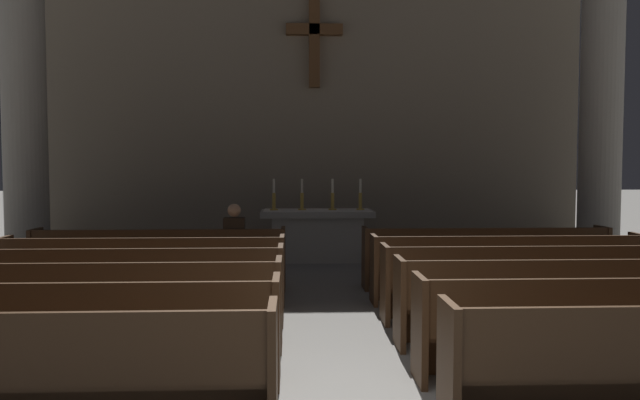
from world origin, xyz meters
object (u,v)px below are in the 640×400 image
at_px(pew_left_row_1, 4,374).
at_px(pew_right_row_2, 627,327).
at_px(pew_left_row_6, 160,259).
at_px(pew_right_row_6, 485,257).
at_px(candlestick_outer_left, 274,200).
at_px(pew_left_row_3, 97,306).
at_px(pew_left_row_5, 144,271).
at_px(pew_left_row_2, 59,333).
at_px(pew_left_row_4, 124,286).
at_px(candlestick_inner_left, 302,200).
at_px(candlestick_inner_right, 332,200).
at_px(candlestick_outer_right, 360,200).
at_px(column_right_second, 602,85).
at_px(pew_right_row_4, 537,283).
at_px(pew_right_row_5, 508,268).
at_px(column_left_second, 24,82).
at_px(lone_worshipper, 235,244).
at_px(pew_right_row_3, 575,301).
at_px(altar, 317,234).

distance_m(pew_left_row_1, pew_right_row_2, 5.08).
xyz_separation_m(pew_left_row_6, pew_right_row_6, (4.97, 0.00, 0.00)).
height_order(pew_right_row_6, candlestick_outer_left, candlestick_outer_left).
relative_size(pew_left_row_3, pew_left_row_5, 1.00).
xyz_separation_m(pew_left_row_2, pew_left_row_4, (0.00, 2.08, 0.00)).
height_order(pew_left_row_1, pew_left_row_6, same).
height_order(pew_left_row_3, candlestick_inner_left, candlestick_inner_left).
distance_m(candlestick_inner_right, candlestick_outer_right, 0.55).
bearing_deg(pew_left_row_6, column_right_second, 15.85).
relative_size(pew_right_row_2, pew_right_row_4, 1.00).
relative_size(pew_left_row_3, pew_right_row_6, 1.00).
xyz_separation_m(pew_left_row_1, pew_right_row_5, (4.97, 4.16, 0.00)).
relative_size(pew_right_row_4, column_right_second, 0.54).
xyz_separation_m(pew_right_row_2, candlestick_inner_left, (-2.79, 6.96, 0.72)).
bearing_deg(candlestick_inner_right, pew_left_row_6, -134.80).
bearing_deg(column_left_second, pew_right_row_4, -28.77).
height_order(pew_left_row_6, candlestick_outer_right, candlestick_outer_right).
height_order(pew_left_row_1, lone_worshipper, lone_worshipper).
relative_size(candlestick_outer_right, lone_worshipper, 0.46).
xyz_separation_m(pew_left_row_5, column_left_second, (-2.88, 3.27, 2.93)).
bearing_deg(pew_left_row_6, pew_left_row_2, -90.00).
height_order(pew_left_row_4, candlestick_inner_right, candlestick_inner_right).
height_order(pew_left_row_4, pew_right_row_5, same).
distance_m(pew_right_row_5, candlestick_inner_right, 4.48).
relative_size(pew_left_row_4, pew_left_row_5, 1.00).
relative_size(pew_left_row_3, pew_right_row_3, 1.00).
xyz_separation_m(pew_right_row_3, candlestick_inner_left, (-2.79, 5.92, 0.72)).
bearing_deg(candlestick_outer_right, pew_right_row_4, -71.49).
bearing_deg(column_right_second, column_left_second, 180.00).
relative_size(pew_left_row_1, pew_right_row_4, 1.00).
bearing_deg(column_right_second, pew_left_row_3, -145.73).
xyz_separation_m(pew_right_row_4, altar, (-2.49, 4.88, 0.06)).
xyz_separation_m(pew_left_row_2, lone_worshipper, (1.12, 4.20, 0.22)).
distance_m(pew_left_row_2, candlestick_inner_left, 7.33).
bearing_deg(pew_right_row_3, candlestick_inner_right, 110.25).
xyz_separation_m(column_left_second, candlestick_outer_right, (6.21, 0.58, -2.20)).
distance_m(pew_left_row_6, pew_right_row_4, 5.39).
distance_m(column_left_second, altar, 6.11).
bearing_deg(pew_left_row_3, candlestick_outer_right, 60.62).
relative_size(pew_left_row_4, column_left_second, 0.54).
height_order(pew_right_row_3, candlestick_inner_left, candlestick_inner_left).
bearing_deg(pew_right_row_5, candlestick_outer_right, 113.04).
bearing_deg(pew_left_row_2, candlestick_outer_right, 64.41).
xyz_separation_m(pew_left_row_6, candlestick_outer_right, (3.34, 2.80, 0.72)).
bearing_deg(candlestick_outer_right, pew_left_row_4, -124.33).
bearing_deg(pew_left_row_4, pew_right_row_6, 22.70).
bearing_deg(pew_right_row_2, pew_left_row_1, -168.19).
relative_size(pew_right_row_4, candlestick_outer_left, 6.18).
bearing_deg(pew_right_row_2, candlestick_outer_right, 103.22).
bearing_deg(pew_left_row_5, altar, 57.12).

